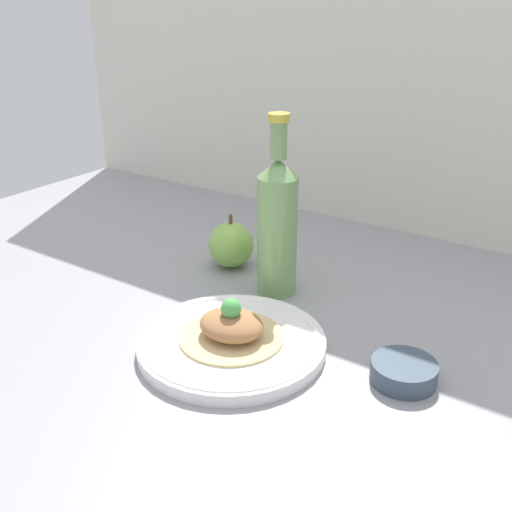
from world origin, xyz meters
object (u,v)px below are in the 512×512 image
at_px(plate, 232,342).
at_px(apple, 231,245).
at_px(cider_bottle, 277,223).
at_px(dipping_bowl, 404,372).
at_px(plated_food, 231,327).

distance_m(plate, apple, 0.28).
bearing_deg(cider_bottle, apple, 162.37).
bearing_deg(plate, dipping_bowl, 15.32).
distance_m(plated_food, dipping_bowl, 0.23).
bearing_deg(plated_food, plate, 180.00).
height_order(plated_food, cider_bottle, cider_bottle).
bearing_deg(cider_bottle, plate, -76.81).
bearing_deg(apple, plated_food, -53.62).
bearing_deg(plate, apple, 126.38).
xyz_separation_m(plate, plated_food, (0.00, 0.00, 0.02)).
xyz_separation_m(cider_bottle, apple, (-0.12, 0.04, -0.08)).
xyz_separation_m(cider_bottle, dipping_bowl, (0.27, -0.12, -0.11)).
relative_size(cider_bottle, apple, 2.99).
xyz_separation_m(plated_food, dipping_bowl, (0.22, 0.06, -0.02)).
bearing_deg(dipping_bowl, plated_food, -164.68).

